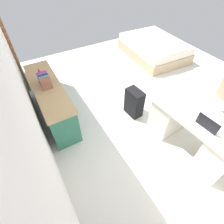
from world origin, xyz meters
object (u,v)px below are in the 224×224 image
Objects in this scene: office_chair at (215,105)px; desk at (192,131)px; suitcase_black at (134,103)px; bed at (154,48)px; figurine_small at (39,70)px; laptop at (209,125)px; computer_mouse at (194,114)px; credenza at (52,101)px.

desk is at bearing 104.63° from office_chair.
desk is 1.18m from suitcase_black.
bed is (2.83, -1.59, -0.15)m from desk.
figurine_small is (2.14, 2.58, 0.38)m from office_chair.
suitcase_black is 1.79× the size of laptop.
desk reaches higher than bed.
bed is at bearing -81.82° from figurine_small.
figurine_small reaches higher than desk.
laptop reaches higher than computer_mouse.
laptop is at bearing -146.44° from figurine_small.
laptop is 3.04m from figurine_small.
computer_mouse is at bearing 37.58° from desk.
credenza is at bearing 105.80° from bed.
desk is 0.76× the size of bed.
figurine_small reaches higher than computer_mouse.
desk is 0.83× the size of credenza.
suitcase_black is at bearing 17.51° from desk.
bed is 17.90× the size of figurine_small.
bed is (2.62, -0.76, -0.18)m from office_chair.
suitcase_black reaches higher than bed.
bed is at bearing -53.07° from suitcase_black.
laptop is (-0.40, 0.90, 0.38)m from office_chair.
office_chair is 1.06m from laptop.
laptop is (-0.18, 0.08, 0.41)m from desk.
office_chair is at bearing -132.14° from suitcase_black.
figurine_small is at bearing 0.19° from credenza.
computer_mouse is (0.08, 0.06, 0.37)m from desk.
office_chair reaches higher than bed.
office_chair is 2.73m from bed.
computer_mouse is (-1.04, -0.29, 0.47)m from suitcase_black.
laptop is at bearing 170.98° from computer_mouse.
desk is 2.58m from credenza.
desk is 4.55× the size of laptop.
desk is at bearing -24.48° from laptop.
office_chair is at bearing -75.37° from desk.
bed is 19.68× the size of computer_mouse.
office_chair is at bearing 163.73° from bed.
bed is at bearing -74.20° from credenza.
credenza is (1.67, 2.58, -0.04)m from office_chair.
computer_mouse is at bearing -4.33° from laptop.
computer_mouse is (-1.80, -1.70, 0.39)m from credenza.
desk reaches higher than suitcase_black.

